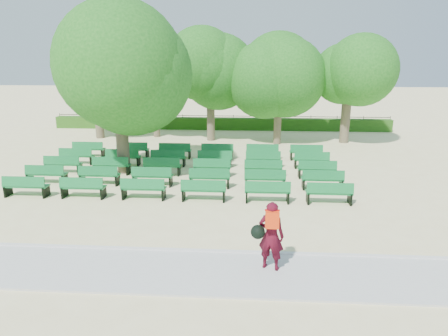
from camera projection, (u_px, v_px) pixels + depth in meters
The scene contains 9 objects.
ground at pixel (197, 185), 17.67m from camera, with size 120.00×120.00×0.00m, color beige.
paving at pixel (160, 271), 10.56m from camera, with size 30.00×2.20×0.06m, color beige.
curb at pixel (168, 250), 11.66m from camera, with size 30.00×0.12×0.10m, color silver.
hedge at pixel (220, 124), 31.00m from camera, with size 26.00×0.70×0.90m, color #2A5C17.
fence at pixel (221, 129), 31.51m from camera, with size 26.00×0.10×1.02m, color black, non-canonical shape.
tree_line at pixel (216, 140), 27.28m from camera, with size 21.80×6.80×7.04m, color #246C1D, non-canonical shape.
bench_array at pixel (187, 173), 19.13m from camera, with size 1.77×0.57×1.11m.
tree_among at pixel (117, 65), 18.27m from camera, with size 5.49×5.49×7.62m.
person at pixel (270, 235), 10.39m from camera, with size 0.93×0.64×1.88m.
Camera 1 is at (2.33, -16.69, 5.52)m, focal length 32.00 mm.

